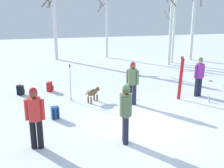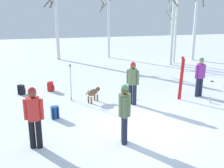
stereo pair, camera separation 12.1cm
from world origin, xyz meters
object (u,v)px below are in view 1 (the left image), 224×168
object	(u,v)px
ski_pair_planted_0	(181,78)
birch_tree_3	(174,20)
water_bottle_1	(209,100)
birch_tree_4	(194,14)
backpack_1	(50,87)
water_bottle_0	(131,96)
birch_tree_2	(172,14)
backpack_2	(55,113)
person_0	(35,114)
backpack_0	(20,90)
ski_poles_0	(70,82)
birch_tree_0	(54,16)
birch_tree_1	(106,19)
dog	(93,93)
person_1	(199,74)
person_2	(132,80)
person_3	(126,110)
ski_pair_lying_0	(211,82)

from	to	relation	value
ski_pair_planted_0	birch_tree_3	distance (m)	8.48
water_bottle_1	birch_tree_4	distance (m)	10.41
backpack_1	birch_tree_4	world-z (taller)	birch_tree_4
water_bottle_0	birch_tree_2	size ratio (longest dim) A/B	0.04
backpack_2	water_bottle_0	world-z (taller)	backpack_2
person_0	birch_tree_3	xyz separation A→B (m)	(9.39, 9.97, 2.04)
backpack_2	person_0	bearing A→B (deg)	-107.33
backpack_0	backpack_1	distance (m)	1.30
ski_poles_0	water_bottle_0	distance (m)	2.64
person_0	water_bottle_0	xyz separation A→B (m)	(3.88, 3.27, -0.87)
birch_tree_4	birch_tree_0	bearing A→B (deg)	163.63
birch_tree_1	birch_tree_2	world-z (taller)	birch_tree_2
dog	backpack_1	size ratio (longest dim) A/B	1.63
person_1	person_2	xyz separation A→B (m)	(-3.12, -0.19, 0.00)
backpack_2	water_bottle_0	xyz separation A→B (m)	(3.28, 1.36, -0.10)
backpack_2	birch_tree_2	distance (m)	11.63
person_0	birch_tree_0	bearing A→B (deg)	83.81
person_2	backpack_2	size ratio (longest dim) A/B	3.90
person_3	backpack_2	world-z (taller)	person_3
person_0	birch_tree_0	world-z (taller)	birch_tree_0
water_bottle_0	backpack_2	bearing A→B (deg)	-157.44
ski_pair_lying_0	birch_tree_0	distance (m)	12.04
dog	birch_tree_2	world-z (taller)	birch_tree_2
person_2	ski_pair_lying_0	distance (m)	5.67
birch_tree_0	birch_tree_1	bearing A→B (deg)	-2.54
dog	backpack_1	bearing A→B (deg)	129.72
ski_poles_0	water_bottle_1	distance (m)	5.72
person_1	person_2	size ratio (longest dim) A/B	1.00
person_0	backpack_2	distance (m)	2.14
person_1	ski_pair_planted_0	size ratio (longest dim) A/B	0.94
person_3	ski_poles_0	distance (m)	4.11
ski_pair_planted_0	birch_tree_0	bearing A→B (deg)	111.46
person_0	water_bottle_1	world-z (taller)	person_0
person_0	person_2	world-z (taller)	same
backpack_1	water_bottle_0	world-z (taller)	backpack_1
ski_poles_0	backpack_0	bearing A→B (deg)	145.78
backpack_1	backpack_2	size ratio (longest dim) A/B	1.00
birch_tree_4	ski_pair_planted_0	bearing A→B (deg)	-124.58
water_bottle_1	birch_tree_0	distance (m)	13.18
ski_poles_0	water_bottle_0	size ratio (longest dim) A/B	6.62
birch_tree_2	birch_tree_4	world-z (taller)	birch_tree_4
person_1	water_bottle_1	xyz separation A→B (m)	(-0.01, -0.83, -0.88)
person_1	backpack_0	distance (m)	7.87
person_2	ski_pair_planted_0	xyz separation A→B (m)	(2.13, 0.02, -0.07)
ski_poles_0	backpack_0	xyz separation A→B (m)	(-2.07, 1.40, -0.60)
person_3	dog	size ratio (longest dim) A/B	2.39
person_3	backpack_0	world-z (taller)	person_3
person_3	water_bottle_1	distance (m)	5.02
water_bottle_1	person_3	bearing A→B (deg)	-152.55
ski_pair_planted_0	birch_tree_3	world-z (taller)	birch_tree_3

